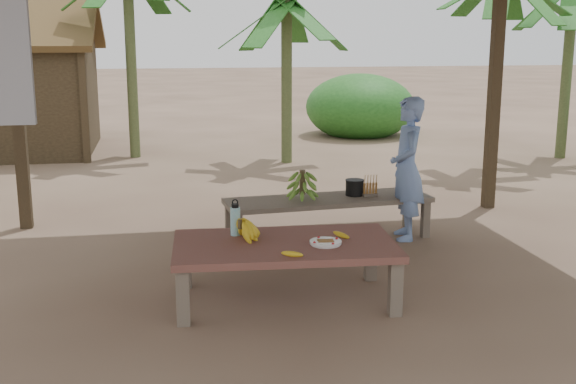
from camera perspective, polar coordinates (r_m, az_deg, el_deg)
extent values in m
plane|color=brown|center=(6.53, 1.69, -6.92)|extent=(80.00, 80.00, 0.00)
cube|color=black|center=(8.50, -20.58, 6.17)|extent=(0.13, 0.13, 2.70)
cube|color=black|center=(9.31, 15.96, 6.96)|extent=(0.13, 0.13, 2.70)
cube|color=brown|center=(5.54, -8.30, -8.24)|extent=(0.11, 0.11, 0.44)
cube|color=brown|center=(5.73, 8.48, -7.56)|extent=(0.11, 0.11, 0.44)
cube|color=brown|center=(6.33, -8.12, -5.56)|extent=(0.11, 0.11, 0.44)
cube|color=brown|center=(6.50, 6.55, -5.06)|extent=(0.11, 0.11, 0.44)
cube|color=maroon|center=(5.89, -0.26, -4.28)|extent=(1.86, 1.11, 0.06)
cube|color=brown|center=(7.27, -3.97, -3.27)|extent=(0.09, 0.09, 0.40)
cube|color=brown|center=(7.92, 10.80, -2.14)|extent=(0.09, 0.09, 0.40)
cube|color=brown|center=(7.70, -4.66, -2.37)|extent=(0.09, 0.09, 0.40)
cube|color=brown|center=(8.32, 9.41, -1.37)|extent=(0.09, 0.09, 0.40)
cube|color=brown|center=(7.68, 3.20, -0.65)|extent=(2.25, 0.80, 0.05)
cylinder|color=white|center=(5.82, 2.99, -4.13)|extent=(0.24, 0.24, 0.01)
cylinder|color=white|center=(5.82, 2.99, -3.97)|extent=(0.26, 0.26, 0.02)
cube|color=brown|center=(5.82, 2.99, -3.92)|extent=(0.14, 0.10, 0.02)
ellipsoid|color=yellow|center=(5.50, 0.34, -4.93)|extent=(0.18, 0.07, 0.04)
ellipsoid|color=yellow|center=(6.03, 4.23, -3.40)|extent=(0.14, 0.16, 0.04)
cylinder|color=#3CB0BC|center=(6.07, -4.18, -2.32)|extent=(0.08, 0.08, 0.24)
cylinder|color=black|center=(6.04, -4.20, -1.09)|extent=(0.06, 0.06, 0.03)
torus|color=black|center=(6.03, -4.21, -0.81)|extent=(0.05, 0.01, 0.05)
cylinder|color=black|center=(7.81, 5.28, 0.33)|extent=(0.19, 0.19, 0.16)
imported|color=#6A87C8|center=(7.73, 9.39, 1.82)|extent=(0.44, 0.60, 1.52)
cylinder|color=#596638|center=(12.07, 16.18, 9.10)|extent=(0.18, 0.18, 3.11)
cylinder|color=#596638|center=(12.19, -0.11, 8.65)|extent=(0.18, 0.18, 2.71)
cylinder|color=#596638|center=(12.99, -12.29, 10.03)|extent=(0.18, 0.18, 3.35)
cylinder|color=#596638|center=(13.53, 21.17, 8.86)|extent=(0.18, 0.18, 3.02)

